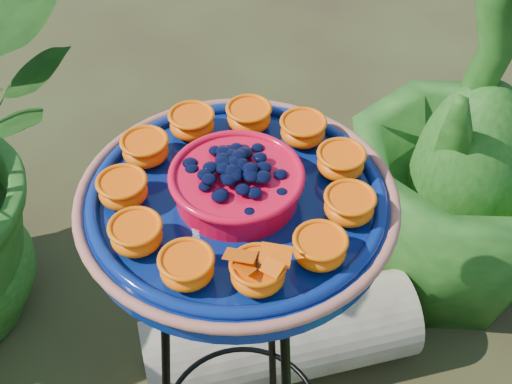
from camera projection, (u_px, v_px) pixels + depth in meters
The scene contains 4 objects.
tripod_stand at pixel (241, 350), 1.20m from camera, with size 0.39×0.39×0.82m.
feeder_dish at pixel (237, 198), 0.95m from camera, with size 0.55×0.55×0.10m.
driftwood_log at pixel (280, 339), 1.68m from camera, with size 0.21×0.21×0.64m, color tan.
shrub_back_right at pixel (485, 115), 1.60m from camera, with size 0.60×0.60×1.08m, color #174612.
Camera 1 is at (0.11, -0.64, 1.52)m, focal length 50.00 mm.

